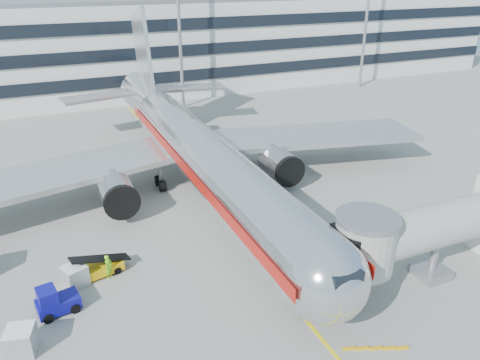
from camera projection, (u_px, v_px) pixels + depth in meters
name	position (u px, v px, depth m)	size (l,w,h in m)	color
ground	(249.00, 252.00, 36.10)	(180.00, 180.00, 0.00)	gray
lead_in_line	(205.00, 199.00, 44.42)	(0.25, 70.00, 0.01)	yellow
main_jet	(197.00, 151.00, 44.11)	(50.95, 48.70, 16.06)	silver
jet_bridge	(458.00, 224.00, 32.33)	(17.80, 4.50, 7.00)	silver
terminal	(109.00, 45.00, 81.12)	(150.00, 24.25, 15.60)	silver
light_mast_centre	(178.00, 7.00, 67.87)	(2.40, 1.20, 25.45)	gray
light_mast_east	(368.00, 1.00, 80.40)	(2.40, 1.20, 25.45)	gray
belt_loader	(94.00, 270.00, 33.00)	(4.29, 2.29, 2.00)	#D8A209
baggage_tug	(55.00, 302.00, 29.43)	(2.79, 2.03, 1.93)	#0C0B79
cargo_container_left	(21.00, 341.00, 26.38)	(1.86, 1.86, 1.62)	#B2B5BA
cargo_container_front	(75.00, 276.00, 32.05)	(1.84, 1.84, 1.51)	#B2B5BA
ramp_worker	(109.00, 267.00, 32.74)	(0.67, 0.44, 1.84)	#76DB17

